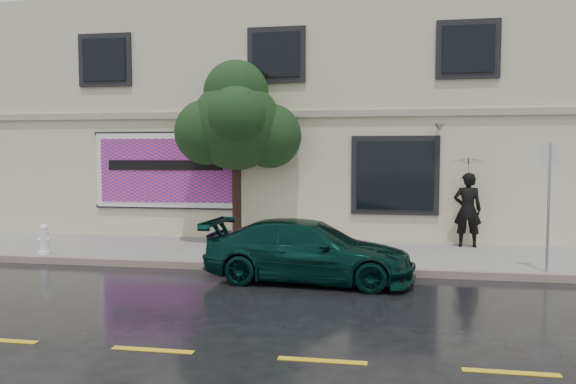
% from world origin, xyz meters
% --- Properties ---
extents(ground, '(90.00, 90.00, 0.00)m').
position_xyz_m(ground, '(0.00, 0.00, 0.00)').
color(ground, black).
rests_on(ground, ground).
extents(sidewalk, '(20.00, 3.50, 0.15)m').
position_xyz_m(sidewalk, '(0.00, 3.25, 0.07)').
color(sidewalk, gray).
rests_on(sidewalk, ground).
extents(curb, '(20.00, 0.18, 0.16)m').
position_xyz_m(curb, '(0.00, 1.50, 0.07)').
color(curb, gray).
rests_on(curb, ground).
extents(road_marking, '(19.00, 0.12, 0.01)m').
position_xyz_m(road_marking, '(0.00, -3.50, 0.01)').
color(road_marking, gold).
rests_on(road_marking, ground).
extents(building, '(20.00, 8.12, 7.00)m').
position_xyz_m(building, '(0.00, 9.00, 3.50)').
color(building, beige).
rests_on(building, ground).
extents(billboard, '(4.30, 0.16, 2.20)m').
position_xyz_m(billboard, '(-3.20, 4.92, 2.05)').
color(billboard, white).
rests_on(billboard, ground).
extents(car, '(4.29, 2.15, 1.21)m').
position_xyz_m(car, '(1.46, 0.76, 0.61)').
color(car, black).
rests_on(car, ground).
extents(pedestrian, '(0.71, 0.49, 1.90)m').
position_xyz_m(pedestrian, '(5.02, 4.60, 1.10)').
color(pedestrian, black).
rests_on(pedestrian, sidewalk).
extents(umbrella, '(0.93, 0.93, 0.63)m').
position_xyz_m(umbrella, '(5.02, 4.60, 2.37)').
color(umbrella, black).
rests_on(umbrella, pedestrian).
extents(street_tree, '(2.36, 2.36, 4.30)m').
position_xyz_m(street_tree, '(-0.89, 4.06, 3.25)').
color(street_tree, black).
rests_on(street_tree, sidewalk).
extents(fire_hydrant, '(0.29, 0.28, 0.72)m').
position_xyz_m(fire_hydrant, '(-5.00, 1.80, 0.50)').
color(fire_hydrant, white).
rests_on(fire_hydrant, sidewalk).
extents(sign_pole, '(0.31, 0.11, 2.59)m').
position_xyz_m(sign_pole, '(6.17, 1.70, 1.70)').
color(sign_pole, '#93949B').
rests_on(sign_pole, sidewalk).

